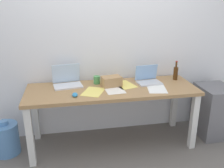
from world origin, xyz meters
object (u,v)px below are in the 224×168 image
Objects in this scene: cardboard_box at (111,81)px; water_cooler_jug at (6,139)px; computer_mouse at (75,95)px; desk at (112,95)px; laptop_right at (148,79)px; laptop_left at (67,81)px; filing_cabinet at (213,111)px; coffee_mug at (97,80)px; beer_bottle at (176,73)px.

cardboard_box is 0.54× the size of water_cooler_jug.
computer_mouse is at bearing -151.31° from cardboard_box.
laptop_right is at bearing 12.56° from desk.
computer_mouse is at bearing -78.30° from laptop_left.
desk is 2.99× the size of filing_cabinet.
laptop_left is 0.36m from coffee_mug.
filing_cabinet is (0.50, -0.17, -0.50)m from beer_bottle.
desk is 0.51m from laptop_right.
laptop_left reaches higher than laptop_right.
filing_cabinet is (0.88, -0.12, -0.45)m from laptop_right.
cardboard_box is 0.34× the size of filing_cabinet.
laptop_right is 0.64m from coffee_mug.
cardboard_box is at bearing -36.60° from coffee_mug.
laptop_right is 0.39m from beer_bottle.
beer_bottle is 2.22m from water_cooler_jug.
water_cooler_jug is (-1.73, -0.10, -0.60)m from laptop_right.
coffee_mug is at bearing 178.30° from beer_bottle.
filing_cabinet is at bearing -0.54° from water_cooler_jug.
computer_mouse is 0.15× the size of filing_cabinet.
laptop_right is 1.00m from filing_cabinet.
laptop_right is at bearing 3.16° from water_cooler_jug.
desk is 19.94× the size of computer_mouse.
laptop_left is at bearing 102.93° from computer_mouse.
laptop_right reaches higher than water_cooler_jug.
coffee_mug is (0.36, 0.01, -0.01)m from laptop_left.
filing_cabinet is at bearing -7.71° from coffee_mug.
cardboard_box is at bearing 85.01° from desk.
cardboard_box is at bearing -12.10° from laptop_left.
beer_bottle reaches higher than filing_cabinet.
laptop_right reaches higher than coffee_mug.
filing_cabinet reaches higher than water_cooler_jug.
coffee_mug is at bearing 129.18° from desk.
laptop_right is 0.96m from computer_mouse.
laptop_left is 1.38m from beer_bottle.
desk is 1.34m from water_cooler_jug.
coffee_mug is (-1.02, 0.03, -0.04)m from beer_bottle.
cardboard_box is (0.01, 0.07, 0.15)m from desk.
cardboard_box is (0.45, 0.24, 0.04)m from computer_mouse.
beer_bottle reaches higher than computer_mouse.
laptop_right is (0.48, 0.11, 0.14)m from desk.
coffee_mug is at bearing 143.40° from cardboard_box.
computer_mouse is at bearing -127.99° from coffee_mug.
cardboard_box reaches higher than desk.
computer_mouse is (-0.92, -0.28, -0.03)m from laptop_right.
coffee_mug is (-0.16, 0.19, 0.14)m from desk.
laptop_left is at bearing 175.62° from laptop_right.
desk is 0.57m from laptop_left.
computer_mouse is at bearing -158.48° from desk.
beer_bottle is at bearing -0.90° from laptop_left.
coffee_mug reaches higher than desk.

